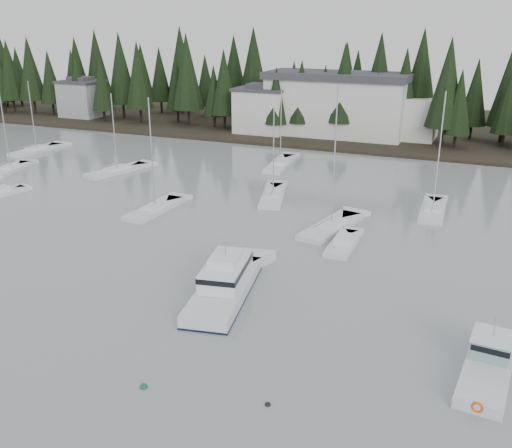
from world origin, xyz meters
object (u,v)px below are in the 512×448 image
Objects in this scene: sailboat_8 at (117,172)px; sailboat_9 at (155,210)px; sailboat_4 at (433,212)px; sailboat_0 at (280,165)px; house_far_west at (82,98)px; runabout_0 at (1,194)px; harbor_inn at (349,105)px; sailboat_5 at (11,170)px; sailboat_3 at (37,151)px; runabout_1 at (344,245)px; lobster_boat_teal at (487,369)px; sailboat_1 at (273,197)px; cabin_cruiser_center at (225,286)px; sailboat_7 at (331,228)px; house_west at (262,109)px.

sailboat_9 reaches higher than sailboat_8.
sailboat_0 is at bearing 56.81° from sailboat_4.
house_far_west is 56.72m from runabout_0.
sailboat_0 is at bearing -98.95° from harbor_inn.
sailboat_3 is at bearing 12.74° from sailboat_5.
sailboat_4 is at bearing -59.22° from runabout_0.
harbor_inn is at bearing 24.53° from sailboat_4.
sailboat_5 is (5.70, -11.17, 0.03)m from sailboat_3.
runabout_1 is at bearing -94.30° from sailboat_9.
sailboat_3 is 1.67× the size of runabout_1.
sailboat_1 reaches higher than lobster_boat_teal.
sailboat_5 is (-38.55, -2.47, 0.03)m from sailboat_1.
harbor_inn is at bearing -4.45° from cabin_cruiser_center.
sailboat_8 is 1.63× the size of runabout_1.
runabout_0 is at bearing 96.92° from sailboat_9.
sailboat_7 is at bearing 28.66° from runabout_1.
sailboat_0 is (-29.69, 43.88, -0.44)m from lobster_boat_teal.
sailboat_1 reaches higher than house_far_west.
runabout_0 is (-29.71, -50.86, -5.64)m from harbor_inn.
sailboat_9 is at bearing -82.60° from house_west.
runabout_0 is (-25.96, -27.04, 0.08)m from sailboat_0.
cabin_cruiser_center is 1.06× the size of sailboat_0.
sailboat_1 is at bearing -100.61° from sailboat_5.
sailboat_8 is at bearing 115.82° from sailboat_0.
house_west is at bearing 42.50° from sailboat_4.
sailboat_5 is (-56.75, -4.21, 0.01)m from sailboat_4.
sailboat_9 is 22.06m from runabout_1.
runabout_0 is at bearing -145.01° from sailboat_3.
sailboat_0 is at bearing -22.86° from house_far_west.
house_west is 0.83× the size of sailboat_3.
sailboat_9 reaches higher than house_far_west.
runabout_0 is at bearing 170.77° from sailboat_8.
sailboat_5 reaches higher than cabin_cruiser_center.
harbor_inn is 2.48× the size of cabin_cruiser_center.
house_far_west is 57.07m from harbor_inn.
sailboat_0 is 15.99m from sailboat_1.
house_far_west is 44.91m from sailboat_5.
sailboat_8 reaches higher than house_far_west.
sailboat_7 reaches higher than sailboat_3.
sailboat_0 is (-3.75, -23.81, -5.73)m from harbor_inn.
sailboat_9 is 1.86× the size of runabout_1.
house_far_west is at bearing 44.24° from runabout_0.
harbor_inn is 2.67× the size of sailboat_1.
house_west is 39.27m from sailboat_3.
sailboat_0 is 39.96m from sailboat_3.
sailboat_7 is 1.31× the size of sailboat_8.
cabin_cruiser_center reaches higher than lobster_boat_teal.
house_west reaches higher than house_far_west.
sailboat_9 is (-35.08, 18.89, -0.42)m from lobster_boat_teal.
sailboat_3 reaches higher than house_west.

